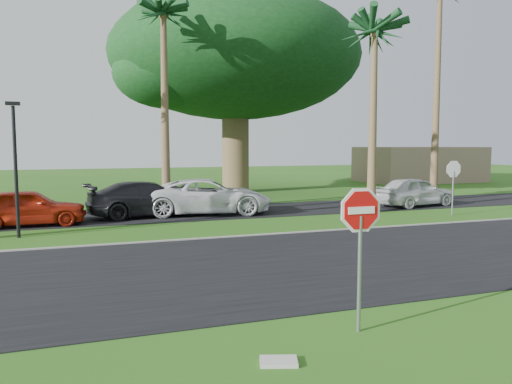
{
  "coord_description": "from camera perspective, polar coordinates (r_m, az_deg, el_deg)",
  "views": [
    {
      "loc": [
        -3.93,
        -10.25,
        3.19
      ],
      "look_at": [
        0.97,
        3.61,
        1.8
      ],
      "focal_mm": 35.0,
      "sensor_mm": 36.0,
      "label": 1
    }
  ],
  "objects": [
    {
      "name": "ground",
      "position": [
        11.43,
        1.48,
        -10.81
      ],
      "size": [
        120.0,
        120.0,
        0.0
      ],
      "primitive_type": "plane",
      "color": "#275515",
      "rests_on": "ground"
    },
    {
      "name": "road",
      "position": [
        13.25,
        -1.65,
        -8.49
      ],
      "size": [
        120.0,
        8.0,
        0.02
      ],
      "primitive_type": "cube",
      "color": "black",
      "rests_on": "ground"
    },
    {
      "name": "parking_strip",
      "position": [
        23.3,
        -9.58,
        -2.51
      ],
      "size": [
        120.0,
        5.0,
        0.02
      ],
      "primitive_type": "cube",
      "color": "black",
      "rests_on": "ground"
    },
    {
      "name": "curb",
      "position": [
        17.06,
        -5.83,
        -5.3
      ],
      "size": [
        120.0,
        0.12,
        0.06
      ],
      "primitive_type": "cube",
      "color": "gray",
      "rests_on": "ground"
    },
    {
      "name": "stop_sign_near",
      "position": [
        8.61,
        11.83,
        -4.19
      ],
      "size": [
        1.05,
        0.07,
        2.62
      ],
      "color": "gray",
      "rests_on": "ground"
    },
    {
      "name": "stop_sign_far",
      "position": [
        24.26,
        21.63,
        1.68
      ],
      "size": [
        1.05,
        0.07,
        2.62
      ],
      "rotation": [
        0.0,
        0.0,
        3.14
      ],
      "color": "gray",
      "rests_on": "ground"
    },
    {
      "name": "palm_center",
      "position": [
        25.28,
        -10.55,
        18.99
      ],
      "size": [
        5.0,
        5.0,
        10.5
      ],
      "color": "brown",
      "rests_on": "ground"
    },
    {
      "name": "palm_right_near",
      "position": [
        24.54,
        13.42,
        17.03
      ],
      "size": [
        5.0,
        5.0,
        9.5
      ],
      "color": "brown",
      "rests_on": "ground"
    },
    {
      "name": "canopy_tree",
      "position": [
        34.23,
        -2.4,
        15.09
      ],
      "size": [
        16.5,
        16.5,
        13.12
      ],
      "color": "brown",
      "rests_on": "ground"
    },
    {
      "name": "streetlight_right",
      "position": [
        18.87,
        -25.8,
        3.23
      ],
      "size": [
        0.45,
        0.25,
        4.64
      ],
      "color": "black",
      "rests_on": "ground"
    },
    {
      "name": "building_far",
      "position": [
        45.79,
        18.16,
        3.03
      ],
      "size": [
        10.0,
        6.0,
        3.0
      ],
      "primitive_type": "cube",
      "color": "gray",
      "rests_on": "ground"
    },
    {
      "name": "car_red",
      "position": [
        21.52,
        -24.56,
        -1.65
      ],
      "size": [
        4.32,
        1.8,
        1.46
      ],
      "primitive_type": "imported",
      "rotation": [
        0.0,
        0.0,
        1.59
      ],
      "color": "#A71F0D",
      "rests_on": "ground"
    },
    {
      "name": "car_dark",
      "position": [
        22.7,
        -12.2,
        -0.82
      ],
      "size": [
        5.58,
        2.82,
        1.55
      ],
      "primitive_type": "imported",
      "rotation": [
        0.0,
        0.0,
        1.7
      ],
      "color": "black",
      "rests_on": "ground"
    },
    {
      "name": "car_minivan",
      "position": [
        23.07,
        -5.5,
        -0.54
      ],
      "size": [
        6.2,
        3.66,
        1.62
      ],
      "primitive_type": "imported",
      "rotation": [
        0.0,
        0.0,
        1.39
      ],
      "color": "white",
      "rests_on": "ground"
    },
    {
      "name": "car_pickup",
      "position": [
        27.12,
        17.69,
        0.02
      ],
      "size": [
        4.71,
        2.55,
        1.52
      ],
      "primitive_type": "imported",
      "rotation": [
        0.0,
        0.0,
        1.75
      ],
      "color": "silver",
      "rests_on": "ground"
    },
    {
      "name": "utility_slab",
      "position": [
        7.72,
        2.6,
        -18.79
      ],
      "size": [
        0.63,
        0.51,
        0.06
      ],
      "primitive_type": "cube",
      "rotation": [
        0.0,
        0.0,
        -0.32
      ],
      "color": "#A9A8A1",
      "rests_on": "ground"
    }
  ]
}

